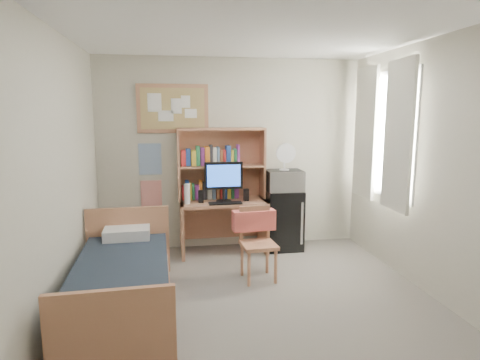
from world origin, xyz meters
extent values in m
cube|color=gray|center=(0.00, 0.00, -0.01)|extent=(3.60, 4.20, 0.02)
cube|color=white|center=(0.00, 0.00, 2.60)|extent=(3.60, 4.20, 0.02)
cube|color=beige|center=(0.00, 2.10, 1.30)|extent=(3.60, 0.04, 2.60)
cube|color=beige|center=(0.00, -2.10, 1.30)|extent=(3.60, 0.04, 2.60)
cube|color=beige|center=(-1.80, 0.00, 1.30)|extent=(0.04, 4.20, 2.60)
cube|color=beige|center=(1.80, 0.00, 1.30)|extent=(0.04, 4.20, 2.60)
cube|color=white|center=(1.75, 1.20, 1.60)|extent=(0.10, 1.40, 1.70)
cube|color=silver|center=(1.72, 0.80, 1.60)|extent=(0.04, 0.55, 1.70)
cube|color=silver|center=(1.72, 1.60, 1.60)|extent=(0.04, 0.55, 1.70)
cube|color=tan|center=(-0.78, 2.08, 1.92)|extent=(0.94, 0.03, 0.64)
cube|color=#285BA1|center=(-1.10, 2.09, 1.25)|extent=(0.30, 0.01, 0.42)
cube|color=red|center=(-1.10, 2.09, 0.78)|extent=(0.28, 0.01, 0.36)
cube|color=tan|center=(-0.15, 1.80, 0.35)|extent=(1.15, 0.59, 0.71)
cube|color=tan|center=(0.13, 0.83, 0.41)|extent=(0.44, 0.44, 0.82)
cube|color=black|center=(0.69, 1.84, 0.41)|extent=(0.48, 0.48, 0.82)
cube|color=#1A232F|center=(-1.28, 0.30, 0.24)|extent=(0.96, 1.80, 0.49)
cube|color=tan|center=(-0.15, 1.95, 1.19)|extent=(1.18, 0.32, 0.96)
cube|color=black|center=(-0.15, 1.74, 0.98)|extent=(0.50, 0.05, 0.53)
cube|color=black|center=(-0.15, 1.60, 0.72)|extent=(0.43, 0.14, 0.02)
cube|color=black|center=(-0.45, 1.73, 0.79)|extent=(0.07, 0.07, 0.16)
cube|color=black|center=(0.15, 1.74, 0.79)|extent=(0.07, 0.07, 0.16)
cylinder|color=white|center=(-0.63, 1.69, 0.84)|extent=(0.08, 0.08, 0.26)
cube|color=#E66357|center=(0.12, 1.02, 0.64)|extent=(0.51, 0.19, 0.24)
cube|color=silver|center=(0.69, 1.82, 0.96)|extent=(0.48, 0.36, 0.28)
cylinder|color=white|center=(0.69, 1.82, 1.26)|extent=(0.26, 0.26, 0.33)
cube|color=white|center=(-1.31, 1.05, 0.54)|extent=(0.51, 0.36, 0.12)
camera|label=1|loc=(-0.75, -3.38, 1.84)|focal=30.00mm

